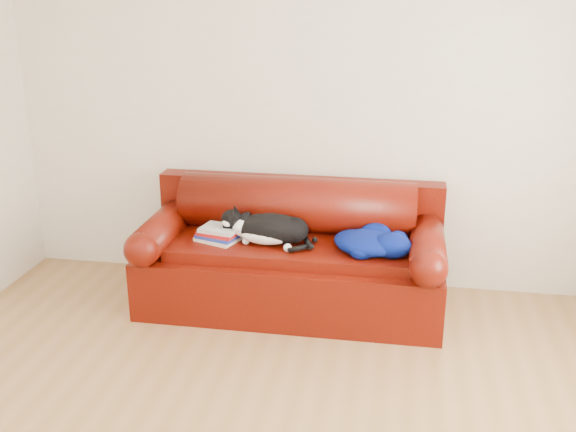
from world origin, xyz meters
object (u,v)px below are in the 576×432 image
object	(u,v)px
sofa_base	(291,275)
cat	(270,230)
blanket	(371,241)
book_stack	(219,234)

from	to	relation	value
sofa_base	cat	world-z (taller)	cat
sofa_base	cat	distance (m)	0.40
sofa_base	blanket	distance (m)	0.66
cat	blanket	xyz separation A→B (m)	(0.69, -0.03, -0.03)
book_stack	blanket	xyz separation A→B (m)	(1.05, -0.02, 0.02)
book_stack	blanket	bearing A→B (deg)	-1.13
sofa_base	blanket	xyz separation A→B (m)	(0.56, -0.10, 0.33)
book_stack	blanket	distance (m)	1.05
sofa_base	book_stack	bearing A→B (deg)	-170.59
book_stack	blanket	size ratio (longest dim) A/B	0.64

